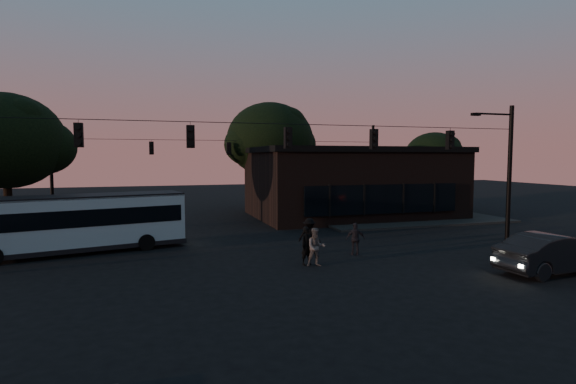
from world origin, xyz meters
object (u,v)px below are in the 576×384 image
object	(u,v)px
car	(554,253)
pedestrian_a	(307,246)
building	(351,182)
bus	(78,221)
pedestrian_c	(356,239)
pedestrian_b	(316,247)
pedestrian_d	(309,236)

from	to	relation	value
car	pedestrian_a	size ratio (longest dim) A/B	2.94
building	bus	xyz separation A→B (m)	(-18.61, -8.56, -1.13)
pedestrian_a	bus	bearing A→B (deg)	130.63
car	building	bearing A→B (deg)	-3.38
building	pedestrian_c	xyz separation A→B (m)	(-5.98, -13.07, -1.93)
bus	pedestrian_b	size ratio (longest dim) A/B	6.23
car	pedestrian_d	bearing A→B (deg)	47.93
building	pedestrian_c	distance (m)	14.50
pedestrian_b	pedestrian_c	bearing A→B (deg)	39.60
pedestrian_a	pedestrian_c	bearing A→B (deg)	2.32
bus	pedestrian_a	world-z (taller)	bus
bus	pedestrian_d	size ratio (longest dim) A/B	5.97
pedestrian_a	pedestrian_c	xyz separation A→B (m)	(2.87, 1.14, -0.06)
building	pedestrian_c	world-z (taller)	building
car	pedestrian_d	xyz separation A→B (m)	(-8.06, 6.39, 0.06)
pedestrian_d	building	bearing A→B (deg)	-84.64
pedestrian_a	pedestrian_c	distance (m)	3.09
pedestrian_b	pedestrian_c	world-z (taller)	pedestrian_b
building	pedestrian_b	xyz separation A→B (m)	(-8.57, -14.57, -1.88)
car	pedestrian_a	distance (m)	9.92
pedestrian_b	pedestrian_c	size ratio (longest dim) A/B	1.06
pedestrian_d	pedestrian_c	bearing A→B (deg)	-166.91
building	pedestrian_a	bearing A→B (deg)	-121.90
pedestrian_b	pedestrian_d	xyz separation A→B (m)	(0.60, 2.45, 0.04)
building	pedestrian_d	world-z (taller)	building
pedestrian_b	pedestrian_d	bearing A→B (deg)	85.71
building	car	bearing A→B (deg)	-89.70
pedestrian_b	bus	bearing A→B (deg)	158.62
pedestrian_a	pedestrian_d	bearing A→B (deg)	47.82
building	pedestrian_a	size ratio (longest dim) A/B	9.27
pedestrian_c	building	bearing A→B (deg)	-99.74
bus	pedestrian_d	xyz separation A→B (m)	(10.65, -3.56, -0.72)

